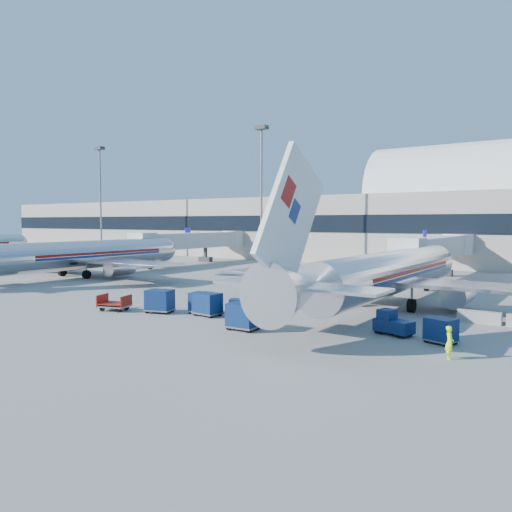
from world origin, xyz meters
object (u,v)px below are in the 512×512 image
Objects in this scene: cart_train_a at (208,304)px; cart_solo_far at (441,330)px; tug_left at (263,301)px; ramp_worker at (449,342)px; barrier_near at (479,317)px; airliner_main at (385,274)px; tug_lead at (240,309)px; cart_train_b at (202,302)px; cart_train_c at (160,301)px; cart_solo_near at (243,316)px; airliner_mid at (80,255)px; jetbridge_near at (439,248)px; mast_far_west at (100,185)px; cart_open_red at (115,305)px; tug_right at (393,323)px; jetbridge_mid at (197,241)px; mast_west at (261,175)px.

cart_solo_far is at bearing 8.50° from cart_train_a.
tug_left is 1.24× the size of ramp_worker.
barrier_near is 16.89m from tug_left.
ramp_worker is at bearing -1.81° from cart_train_a.
tug_lead is (-7.73, -10.53, -2.28)m from airliner_main.
cart_train_c is (-3.10, -1.65, 0.09)m from cart_train_b.
airliner_main is at bearing 68.82° from cart_solo_near.
cart_train_c is at bearing -24.62° from airliner_mid.
barrier_near is at bearing -63.54° from tug_left.
airliner_main is 1.35× the size of jetbridge_near.
cart_solo_near is (37.16, -14.09, -1.95)m from airliner_mid.
tug_left is 5.61m from cart_train_b.
mast_far_west is 73.32m from tug_lead.
tug_lead is 0.86× the size of cart_open_red.
airliner_main is 12.81m from cart_solo_far.
barrier_near is 28.48m from cart_open_red.
mast_far_west reaches higher than cart_train_c.
airliner_mid reaches higher than tug_right.
tug_right is at bearing -7.07° from cart_train_c.
airliner_main is 1.35× the size of jetbridge_mid.
cart_open_red is (-10.24, -3.66, -0.18)m from tug_lead.
airliner_main is 15.82m from cart_train_b.
barrier_near is 1.39× the size of cart_train_a.
cart_train_c is 1.19× the size of cart_solo_far.
airliner_mid is 30.66m from cart_train_c.
mast_far_west reaches higher than airliner_main.
tug_lead is 2.62m from cart_train_a.
ramp_worker is (18.67, -2.03, -0.06)m from cart_train_a.
mast_west reaches higher than jetbridge_near.
cart_solo_far is (21.46, 2.42, -0.17)m from cart_train_c.
airliner_mid is at bearing 56.23° from ramp_worker.
tug_lead is at bearing -126.28° from airliner_main.
jetbridge_mid is at bearing 136.56° from cart_train_a.
tug_left is at bearing -42.09° from jetbridge_mid.
ramp_worker is at bearing -37.01° from jetbridge_mid.
barrier_near is 7.87m from cart_solo_far.
tug_right is 22.48m from cart_open_red.
mast_west is 43.62m from cart_train_c.
mast_far_west reaches higher than cart_train_b.
airliner_mid is 50.12m from barrier_near.
airliner_main is 16.20m from ramp_worker.
cart_train_a is at bearing 177.48° from tug_left.
cart_solo_far is at bearing -54.84° from airliner_main.
jetbridge_mid reaches higher than tug_right.
mast_west is at bearing 64.79° from airliner_mid.
cart_train_b is 0.83× the size of cart_train_c.
cart_open_red is (-15.57, -40.49, -3.47)m from jetbridge_near.
cart_train_c is at bearing 175.28° from tug_lead.
cart_solo_near is at bearing -57.56° from mast_west.
cart_train_c reaches higher than tug_right.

